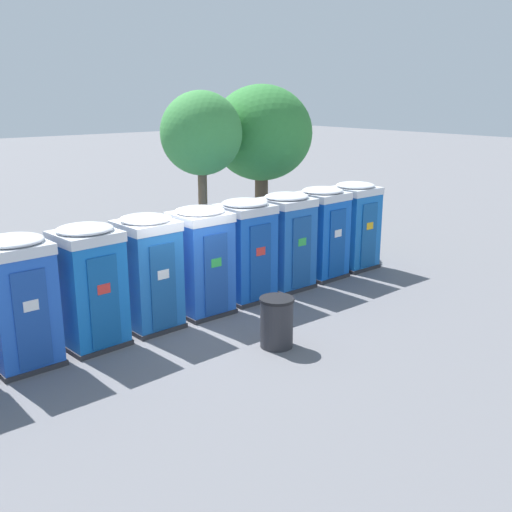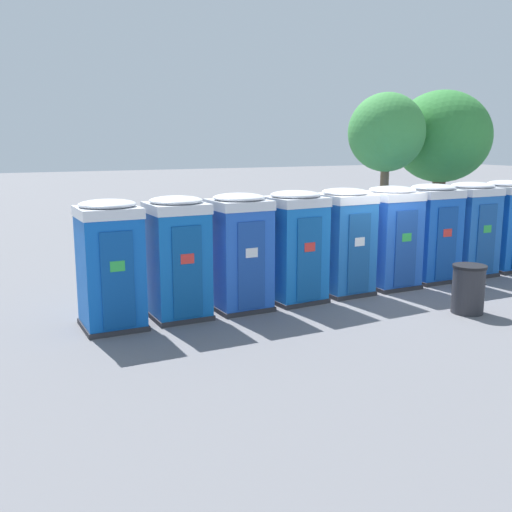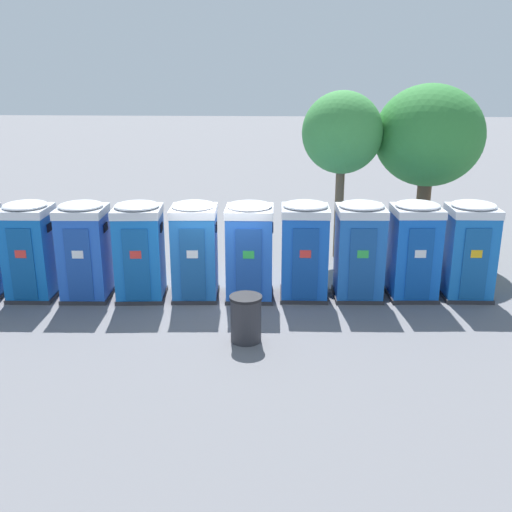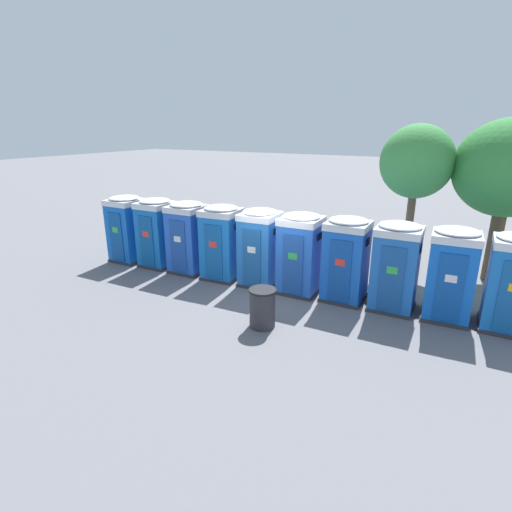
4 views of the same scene
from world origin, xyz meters
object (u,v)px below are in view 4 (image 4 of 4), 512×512
object	(u,v)px
trash_can	(262,308)
portapotty_3	(222,242)
portapotty_7	(396,266)
portapotty_2	(188,237)
portapotty_5	(300,253)
portapotty_0	(127,228)
portapotty_8	(451,274)
portapotty_6	(346,259)
street_tree_1	(508,169)
portapotty_4	(260,247)
portapotty_1	(157,232)
street_tree_0	(417,163)

from	to	relation	value
trash_can	portapotty_3	bearing A→B (deg)	139.46
portapotty_7	portapotty_2	bearing A→B (deg)	-177.04
portapotty_5	portapotty_7	distance (m)	2.82
portapotty_0	portapotty_8	world-z (taller)	same
portapotty_6	portapotty_2	bearing A→B (deg)	-176.81
portapotty_0	street_tree_1	size ratio (longest dim) A/B	0.48
portapotty_0	trash_can	size ratio (longest dim) A/B	2.43
portapotty_4	street_tree_1	bearing A→B (deg)	32.10
portapotty_1	portapotty_5	bearing A→B (deg)	2.23
street_tree_1	portapotty_2	bearing A→B (deg)	-155.43
portapotty_5	portapotty_4	bearing A→B (deg)	-178.66
portapotty_6	portapotty_7	world-z (taller)	same
portapotty_8	portapotty_0	bearing A→B (deg)	-176.96
portapotty_1	portapotty_3	distance (m)	2.82
portapotty_8	portapotty_4	bearing A→B (deg)	-176.93
portapotty_5	portapotty_6	bearing A→B (deg)	5.13
portapotty_2	portapotty_5	size ratio (longest dim) A/B	1.00
portapotty_8	trash_can	world-z (taller)	portapotty_8
portapotty_0	portapotty_2	world-z (taller)	same
portapotty_1	portapotty_2	size ratio (longest dim) A/B	1.00
portapotty_1	portapotty_5	distance (m)	5.63
portapotty_2	portapotty_3	world-z (taller)	same
portapotty_0	portapotty_8	size ratio (longest dim) A/B	1.00
portapotty_0	portapotty_5	bearing A→B (deg)	2.68
portapotty_3	portapotty_5	bearing A→B (deg)	2.72
portapotty_6	portapotty_8	size ratio (longest dim) A/B	1.00
portapotty_3	portapotty_4	distance (m)	1.41
portapotty_0	portapotty_8	distance (m)	11.26
portapotty_7	portapotty_0	bearing A→B (deg)	-177.06
street_tree_1	trash_can	bearing A→B (deg)	-127.56
portapotty_0	portapotty_6	bearing A→B (deg)	3.09
portapotty_2	street_tree_1	bearing A→B (deg)	24.57
portapotty_0	street_tree_1	bearing A→B (deg)	20.01
portapotty_6	street_tree_0	size ratio (longest dim) A/B	0.50
portapotty_0	trash_can	world-z (taller)	portapotty_0
portapotty_1	portapotty_8	bearing A→B (deg)	2.84
portapotty_1	portapotty_6	world-z (taller)	same
portapotty_0	street_tree_1	xyz separation A→B (m)	(12.28, 4.47, 2.44)
portapotty_1	street_tree_0	size ratio (longest dim) A/B	0.50
portapotty_2	portapotty_4	distance (m)	2.82
portapotty_4	trash_can	world-z (taller)	portapotty_4
portapotty_3	portapotty_1	bearing A→B (deg)	-178.26
portapotty_4	portapotty_5	size ratio (longest dim) A/B	1.00
portapotty_3	portapotty_0	bearing A→B (deg)	-177.34
portapotty_6	trash_can	bearing A→B (deg)	-116.13
street_tree_1	trash_can	size ratio (longest dim) A/B	5.07
trash_can	street_tree_1	bearing A→B (deg)	52.44
portapotty_1	trash_can	bearing A→B (deg)	-22.66
portapotty_5	street_tree_0	bearing A→B (deg)	55.06
portapotty_8	street_tree_1	distance (m)	4.69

